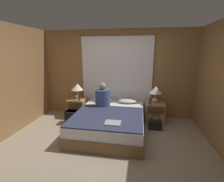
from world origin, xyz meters
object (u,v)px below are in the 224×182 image
(lamp_right, at_px, (156,91))
(handbag_on_floor, at_px, (155,125))
(beer_bottle_on_right_stand, at_px, (150,101))
(laptop_on_bed, at_px, (113,123))
(pillow_left, at_px, (103,100))
(nightstand_left, at_px, (78,108))
(backpack_on_floor, at_px, (72,116))
(pillow_right, at_px, (127,101))
(nightstand_right, at_px, (155,112))
(beer_bottle_on_left_stand, at_px, (80,97))
(bed, at_px, (110,122))
(person_left_in_bed, at_px, (103,97))
(lamp_left, at_px, (77,88))

(lamp_right, bearing_deg, handbag_on_floor, -91.56)
(beer_bottle_on_right_stand, xyz_separation_m, laptop_on_bed, (-0.78, -1.23, -0.12))
(pillow_left, height_order, handbag_on_floor, pillow_left)
(nightstand_left, height_order, laptop_on_bed, nightstand_left)
(handbag_on_floor, bearing_deg, backpack_on_floor, -179.88)
(lamp_right, relative_size, backpack_on_floor, 1.24)
(pillow_left, relative_size, pillow_right, 1.00)
(handbag_on_floor, bearing_deg, pillow_left, 159.01)
(pillow_left, bearing_deg, nightstand_right, -3.73)
(pillow_left, xyz_separation_m, beer_bottle_on_right_stand, (1.31, -0.23, 0.10))
(backpack_on_floor, bearing_deg, lamp_right, 13.63)
(lamp_right, distance_m, backpack_on_floor, 2.34)
(beer_bottle_on_left_stand, distance_m, backpack_on_floor, 0.55)
(nightstand_left, height_order, handbag_on_floor, nightstand_left)
(pillow_right, bearing_deg, backpack_on_floor, -158.63)
(laptop_on_bed, height_order, backpack_on_floor, laptop_on_bed)
(bed, relative_size, person_left_in_bed, 3.20)
(lamp_right, distance_m, handbag_on_floor, 0.90)
(nightstand_left, xyz_separation_m, backpack_on_floor, (0.03, -0.46, -0.07))
(lamp_right, bearing_deg, beer_bottle_on_left_stand, -174.48)
(bed, xyz_separation_m, pillow_right, (0.35, 0.81, 0.30))
(bed, relative_size, nightstand_right, 3.71)
(laptop_on_bed, bearing_deg, person_left_in_bed, 112.84)
(beer_bottle_on_right_stand, bearing_deg, lamp_right, 54.14)
(pillow_right, distance_m, beer_bottle_on_right_stand, 0.66)
(lamp_right, height_order, backpack_on_floor, lamp_right)
(beer_bottle_on_right_stand, bearing_deg, nightstand_left, 176.23)
(beer_bottle_on_left_stand, relative_size, backpack_on_floor, 0.65)
(bed, bearing_deg, nightstand_right, 32.81)
(bed, relative_size, laptop_on_bed, 6.37)
(person_left_in_bed, relative_size, handbag_on_floor, 1.65)
(lamp_right, height_order, handbag_on_floor, lamp_right)
(lamp_left, bearing_deg, laptop_on_bed, -48.00)
(nightstand_left, height_order, lamp_right, lamp_right)
(lamp_left, bearing_deg, bed, -35.12)
(lamp_left, relative_size, beer_bottle_on_left_stand, 1.92)
(handbag_on_floor, bearing_deg, lamp_left, 166.58)
(nightstand_right, xyz_separation_m, lamp_right, (0.00, 0.06, 0.58))
(nightstand_right, height_order, lamp_left, lamp_left)
(bed, distance_m, backpack_on_floor, 1.10)
(bed, xyz_separation_m, nightstand_left, (-1.11, 0.71, 0.04))
(beer_bottle_on_right_stand, height_order, handbag_on_floor, beer_bottle_on_right_stand)
(bed, height_order, lamp_left, lamp_left)
(nightstand_left, bearing_deg, pillow_right, 3.73)
(person_left_in_bed, bearing_deg, pillow_left, 102.20)
(lamp_left, height_order, handbag_on_floor, lamp_left)
(bed, xyz_separation_m, laptop_on_bed, (0.18, -0.65, 0.28))
(pillow_left, distance_m, handbag_on_floor, 1.60)
(lamp_left, height_order, person_left_in_bed, person_left_in_bed)
(lamp_right, height_order, beer_bottle_on_left_stand, lamp_right)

